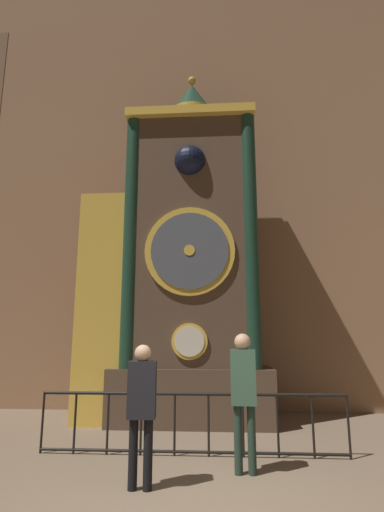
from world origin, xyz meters
TOP-DOWN VIEW (x-y plane):
  - cathedral_back_wall at (-0.09, 6.53)m, footprint 24.00×0.32m
  - clock_tower at (-0.64, 4.97)m, footprint 4.18×1.80m
  - railing_fence at (-0.16, 2.57)m, footprint 4.75×0.05m
  - visitor_near at (-0.67, 1.14)m, footprint 0.36×0.25m
  - visitor_far at (0.61, 1.78)m, footprint 0.35×0.24m

SIDE VIEW (x-z plane):
  - railing_fence at x=-0.16m, z-range 0.05..0.98m
  - visitor_near at x=-0.67m, z-range 0.17..1.84m
  - visitor_far at x=0.61m, z-range 0.20..2.01m
  - clock_tower at x=-0.64m, z-range -0.70..7.53m
  - cathedral_back_wall at x=-0.09m, z-range -0.01..12.32m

